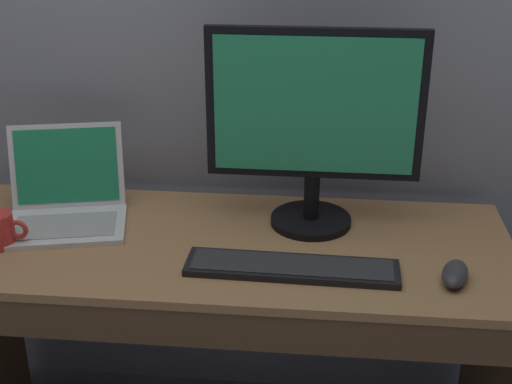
% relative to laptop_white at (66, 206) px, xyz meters
% --- Properties ---
extents(desk, '(1.46, 0.57, 0.72)m').
position_rel_laptop_white_xyz_m(desk, '(0.42, -0.09, -0.25)').
color(desk, '#A87A4C').
rests_on(desk, ground).
extents(laptop_white, '(0.36, 0.34, 0.23)m').
position_rel_laptop_white_xyz_m(laptop_white, '(0.00, 0.00, 0.00)').
color(laptop_white, white).
rests_on(laptop_white, desk).
extents(external_monitor, '(0.54, 0.21, 0.52)m').
position_rel_laptop_white_xyz_m(external_monitor, '(0.64, 0.04, 0.23)').
color(external_monitor, black).
rests_on(external_monitor, desk).
extents(wired_keyboard, '(0.50, 0.13, 0.02)m').
position_rel_laptop_white_xyz_m(wired_keyboard, '(0.61, -0.20, -0.04)').
color(wired_keyboard, black).
rests_on(wired_keyboard, desk).
extents(computer_mouse, '(0.09, 0.13, 0.04)m').
position_rel_laptop_white_xyz_m(computer_mouse, '(0.98, -0.21, -0.03)').
color(computer_mouse, '#38383D').
rests_on(computer_mouse, desk).
extents(coffee_mug, '(0.11, 0.07, 0.09)m').
position_rel_laptop_white_xyz_m(coffee_mug, '(-0.11, -0.15, -0.00)').
color(coffee_mug, red).
rests_on(coffee_mug, desk).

